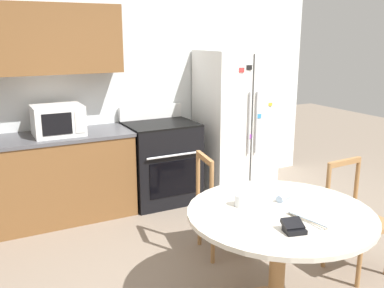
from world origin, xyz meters
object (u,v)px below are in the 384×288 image
object	(u,v)px
dining_chair_right	(356,220)
candle_glass	(241,201)
wallet	(294,227)
microwave	(58,120)
dining_chair_far	(221,205)
oven_range	(161,161)
refrigerator	(235,121)

from	to	relation	value
dining_chair_right	candle_glass	world-z (taller)	dining_chair_right
candle_glass	wallet	bearing A→B (deg)	-83.32
candle_glass	wallet	distance (m)	0.47
candle_glass	wallet	size ratio (longest dim) A/B	0.61
microwave	dining_chair_far	xyz separation A→B (m)	(1.09, -1.38, -0.62)
oven_range	microwave	bearing A→B (deg)	179.51
oven_range	dining_chair_far	world-z (taller)	oven_range
refrigerator	microwave	world-z (taller)	refrigerator
oven_range	candle_glass	world-z (taller)	oven_range
candle_glass	dining_chair_right	bearing A→B (deg)	-2.20
refrigerator	dining_chair_far	world-z (taller)	refrigerator
dining_chair_right	candle_glass	xyz separation A→B (m)	(-1.09, 0.04, 0.35)
candle_glass	dining_chair_far	bearing A→B (deg)	68.07
refrigerator	dining_chair_far	distance (m)	1.73
oven_range	candle_glass	xyz separation A→B (m)	(-0.31, -2.09, 0.32)
microwave	dining_chair_right	size ratio (longest dim) A/B	0.54
dining_chair_right	candle_glass	bearing A→B (deg)	-4.97
refrigerator	dining_chair_far	xyz separation A→B (m)	(-1.00, -1.34, -0.42)
microwave	dining_chair_right	xyz separation A→B (m)	(1.89, -2.14, -0.62)
microwave	refrigerator	bearing A→B (deg)	-1.07
dining_chair_far	candle_glass	distance (m)	0.85
microwave	dining_chair_far	distance (m)	1.86
candle_glass	wallet	xyz separation A→B (m)	(0.06, -0.47, -0.01)
dining_chair_far	oven_range	bearing A→B (deg)	-171.40
refrigerator	dining_chair_right	size ratio (longest dim) A/B	1.90
dining_chair_far	refrigerator	bearing A→B (deg)	152.72
oven_range	candle_glass	distance (m)	2.13
microwave	wallet	distance (m)	2.72
oven_range	dining_chair_far	distance (m)	1.37
dining_chair_right	oven_range	bearing A→B (deg)	-72.72
refrigerator	oven_range	size ratio (longest dim) A/B	1.58
wallet	microwave	bearing A→B (deg)	108.39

